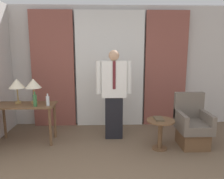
% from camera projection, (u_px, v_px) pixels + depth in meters
% --- Properties ---
extents(wall_back, '(10.00, 0.06, 2.70)m').
position_uv_depth(wall_back, '(110.00, 67.00, 5.02)').
color(wall_back, beige).
rests_on(wall_back, ground_plane).
extents(curtain_sheer_center, '(1.52, 0.06, 2.58)m').
position_uv_depth(curtain_sheer_center, '(110.00, 70.00, 4.91)').
color(curtain_sheer_center, white).
rests_on(curtain_sheer_center, ground_plane).
extents(curtain_drape_left, '(0.94, 0.06, 2.58)m').
position_uv_depth(curtain_drape_left, '(53.00, 70.00, 4.86)').
color(curtain_drape_left, brown).
rests_on(curtain_drape_left, ground_plane).
extents(curtain_drape_right, '(0.94, 0.06, 2.58)m').
position_uv_depth(curtain_drape_right, '(166.00, 70.00, 4.95)').
color(curtain_drape_right, brown).
rests_on(curtain_drape_right, ground_plane).
extents(desk, '(1.11, 0.50, 0.74)m').
position_uv_depth(desk, '(25.00, 111.00, 4.09)').
color(desk, brown).
rests_on(desk, ground_plane).
extents(table_lamp_left, '(0.30, 0.30, 0.47)m').
position_uv_depth(table_lamp_left, '(17.00, 84.00, 4.08)').
color(table_lamp_left, '#9E7F47').
rests_on(table_lamp_left, desk).
extents(table_lamp_right, '(0.30, 0.30, 0.47)m').
position_uv_depth(table_lamp_right, '(33.00, 84.00, 4.09)').
color(table_lamp_right, '#9E7F47').
rests_on(table_lamp_right, desk).
extents(bottle_near_edge, '(0.06, 0.06, 0.23)m').
position_uv_depth(bottle_near_edge, '(48.00, 101.00, 3.95)').
color(bottle_near_edge, silver).
rests_on(bottle_near_edge, desk).
extents(bottle_by_lamp, '(0.07, 0.07, 0.27)m').
position_uv_depth(bottle_by_lamp, '(35.00, 100.00, 3.91)').
color(bottle_by_lamp, '#336638').
rests_on(bottle_by_lamp, desk).
extents(person, '(0.68, 0.22, 1.74)m').
position_uv_depth(person, '(114.00, 92.00, 4.23)').
color(person, black).
rests_on(person, ground_plane).
extents(armchair, '(0.55, 0.61, 0.95)m').
position_uv_depth(armchair, '(192.00, 127.00, 3.99)').
color(armchair, brown).
rests_on(armchair, ground_plane).
extents(side_table, '(0.48, 0.48, 0.54)m').
position_uv_depth(side_table, '(160.00, 129.00, 3.83)').
color(side_table, brown).
rests_on(side_table, ground_plane).
extents(book, '(0.14, 0.25, 0.03)m').
position_uv_depth(book, '(159.00, 119.00, 3.82)').
color(book, brown).
rests_on(book, side_table).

